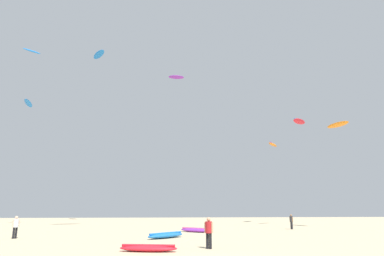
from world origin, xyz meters
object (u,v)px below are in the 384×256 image
(kite_grounded_near, at_px, (148,248))
(kite_grounded_far, at_px, (196,230))
(kite_aloft_2, at_px, (32,51))
(kite_aloft_3, at_px, (176,77))
(kite_aloft_1, at_px, (299,121))
(person_foreground, at_px, (209,230))
(kite_aloft_0, at_px, (99,54))
(person_left, at_px, (291,220))
(kite_aloft_6, at_px, (273,145))
(kite_aloft_5, at_px, (28,103))
(kite_aloft_4, at_px, (338,125))
(person_midground, at_px, (16,225))
(kite_grounded_mid, at_px, (166,235))

(kite_grounded_near, height_order, kite_grounded_far, kite_grounded_far)
(kite_aloft_2, xyz_separation_m, kite_aloft_3, (18.91, 11.40, 1.59))
(kite_aloft_1, bearing_deg, kite_grounded_far, -150.42)
(person_foreground, bearing_deg, kite_aloft_0, -118.64)
(person_foreground, relative_size, kite_aloft_2, 0.83)
(kite_aloft_2, relative_size, kite_aloft_3, 0.81)
(person_left, relative_size, kite_grounded_far, 0.47)
(kite_grounded_far, height_order, kite_aloft_1, kite_aloft_1)
(person_left, distance_m, kite_aloft_3, 30.38)
(kite_grounded_far, height_order, kite_aloft_0, kite_aloft_0)
(kite_aloft_3, bearing_deg, kite_aloft_2, -148.92)
(kite_aloft_6, bearing_deg, kite_aloft_3, 160.23)
(kite_aloft_0, distance_m, kite_aloft_3, 13.25)
(kite_grounded_far, relative_size, kite_aloft_5, 0.85)
(kite_aloft_4, bearing_deg, person_midground, -164.42)
(kite_grounded_mid, relative_size, kite_aloft_2, 1.55)
(person_foreground, xyz_separation_m, kite_grounded_far, (0.45, 12.54, -0.83))
(kite_grounded_mid, bearing_deg, person_midground, 177.05)
(person_foreground, height_order, person_midground, person_foreground)
(kite_grounded_near, xyz_separation_m, kite_aloft_4, (20.61, 16.93, 11.35))
(kite_grounded_mid, bearing_deg, kite_aloft_4, 25.18)
(kite_grounded_mid, xyz_separation_m, kite_aloft_6, (15.62, 20.60, 10.99))
(kite_aloft_3, height_order, kite_aloft_6, kite_aloft_3)
(person_midground, bearing_deg, person_left, 59.51)
(person_midground, xyz_separation_m, kite_aloft_0, (0.03, 24.64, 25.74))
(person_left, bearing_deg, kite_aloft_4, 164.26)
(kite_grounded_near, distance_m, kite_grounded_mid, 7.76)
(person_left, bearing_deg, kite_grounded_far, -1.00)
(kite_aloft_2, bearing_deg, kite_aloft_0, 60.86)
(kite_aloft_1, bearing_deg, kite_aloft_5, 171.10)
(kite_grounded_mid, distance_m, kite_aloft_3, 34.60)
(person_midground, xyz_separation_m, kite_grounded_mid, (11.37, -0.59, -0.76))
(kite_aloft_2, height_order, kite_aloft_5, kite_aloft_2)
(kite_grounded_near, distance_m, kite_grounded_far, 14.03)
(person_foreground, height_order, kite_aloft_4, kite_aloft_4)
(kite_aloft_1, height_order, kite_aloft_6, kite_aloft_1)
(kite_aloft_2, xyz_separation_m, kite_aloft_5, (-1.84, 5.22, -5.41))
(kite_aloft_0, xyz_separation_m, kite_aloft_5, (-7.94, -5.72, -10.37))
(kite_aloft_5, bearing_deg, person_midground, -67.31)
(kite_grounded_far, height_order, kite_aloft_3, kite_aloft_3)
(kite_grounded_near, xyz_separation_m, kite_aloft_1, (18.01, 21.52, 12.86))
(kite_aloft_3, height_order, kite_aloft_4, kite_aloft_3)
(kite_aloft_0, bearing_deg, kite_aloft_1, -21.90)
(person_midground, distance_m, kite_aloft_3, 35.99)
(kite_aloft_0, bearing_deg, kite_grounded_far, -53.81)
(kite_aloft_4, relative_size, kite_aloft_6, 1.02)
(person_midground, relative_size, kite_aloft_5, 0.43)
(person_left, distance_m, kite_aloft_4, 12.37)
(person_foreground, relative_size, kite_aloft_6, 0.53)
(kite_grounded_far, relative_size, kite_aloft_1, 1.19)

